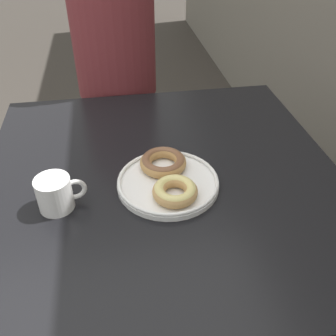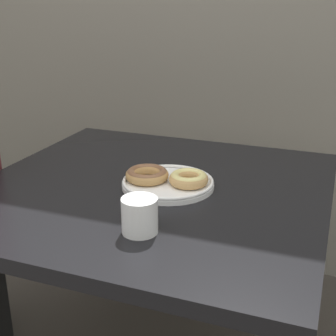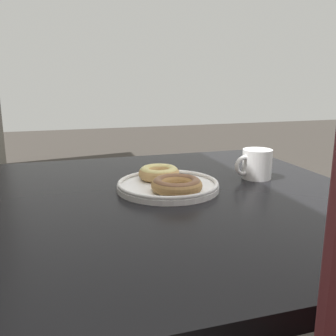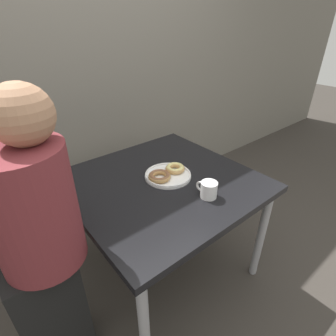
{
  "view_description": "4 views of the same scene",
  "coord_description": "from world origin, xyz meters",
  "px_view_note": "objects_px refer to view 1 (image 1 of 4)",
  "views": [
    {
      "loc": [
        0.81,
        0.09,
        1.38
      ],
      "look_at": [
        0.05,
        0.22,
        0.79
      ],
      "focal_mm": 40.0,
      "sensor_mm": 36.0,
      "label": 1
    },
    {
      "loc": [
        0.51,
        -0.98,
        1.26
      ],
      "look_at": [
        0.05,
        0.22,
        0.79
      ],
      "focal_mm": 50.0,
      "sensor_mm": 36.0,
      "label": 2
    },
    {
      "loc": [
        -0.87,
        0.5,
        1.02
      ],
      "look_at": [
        0.05,
        0.22,
        0.79
      ],
      "focal_mm": 40.0,
      "sensor_mm": 36.0,
      "label": 3
    },
    {
      "loc": [
        -0.79,
        -0.8,
        1.55
      ],
      "look_at": [
        0.05,
        0.22,
        0.79
      ],
      "focal_mm": 28.0,
      "sensor_mm": 36.0,
      "label": 4
    }
  ],
  "objects_px": {
    "coffee_mug": "(56,193)",
    "person_figure": "(116,73)",
    "donut_plate": "(168,178)",
    "dining_table": "(164,194)"
  },
  "relations": [
    {
      "from": "coffee_mug",
      "to": "person_figure",
      "type": "xyz_separation_m",
      "value": [
        -0.79,
        0.19,
        -0.03
      ]
    },
    {
      "from": "coffee_mug",
      "to": "person_figure",
      "type": "bearing_deg",
      "value": 166.82
    },
    {
      "from": "donut_plate",
      "to": "person_figure",
      "type": "distance_m",
      "value": 0.76
    },
    {
      "from": "dining_table",
      "to": "coffee_mug",
      "type": "height_order",
      "value": "coffee_mug"
    },
    {
      "from": "donut_plate",
      "to": "dining_table",
      "type": "bearing_deg",
      "value": -173.49
    },
    {
      "from": "donut_plate",
      "to": "person_figure",
      "type": "height_order",
      "value": "person_figure"
    },
    {
      "from": "coffee_mug",
      "to": "donut_plate",
      "type": "bearing_deg",
      "value": 98.1
    },
    {
      "from": "coffee_mug",
      "to": "person_figure",
      "type": "relative_size",
      "value": 0.09
    },
    {
      "from": "dining_table",
      "to": "person_figure",
      "type": "bearing_deg",
      "value": -172.25
    },
    {
      "from": "dining_table",
      "to": "coffee_mug",
      "type": "distance_m",
      "value": 0.32
    }
  ]
}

